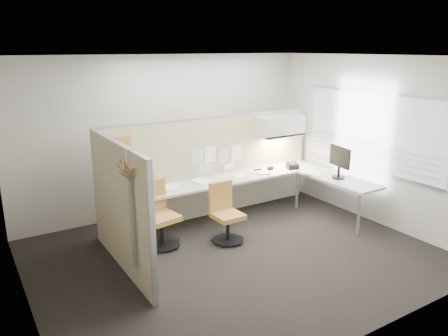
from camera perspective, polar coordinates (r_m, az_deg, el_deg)
floor at (r=6.47m, az=1.48°, el=-11.33°), size 5.50×4.50×0.01m
ceiling at (r=5.77m, az=1.68°, el=14.42°), size 5.50×4.50×0.01m
wall_back at (r=7.89m, az=-7.49°, el=4.32°), size 5.50×0.02×2.80m
wall_front at (r=4.36m, az=18.19°, el=-5.62°), size 5.50×0.02×2.80m
wall_left at (r=5.06m, az=-25.45°, el=-3.46°), size 0.02×4.50×2.80m
wall_right at (r=7.79m, az=18.74°, el=3.48°), size 0.02×4.50×2.80m
window_pane at (r=7.74m, az=18.71°, el=4.54°), size 0.01×2.80×1.30m
partition_back at (r=7.69m, az=-1.61°, el=0.14°), size 4.10×0.06×1.75m
partition_left at (r=5.93m, az=-13.44°, el=-5.04°), size 0.06×2.20×1.75m
desk at (r=7.58m, az=2.71°, el=-2.25°), size 4.00×2.07×0.73m
overhead_bin at (r=8.14m, az=7.38°, el=5.45°), size 0.90×0.36×0.38m
task_light_strip at (r=8.18m, az=7.33°, el=4.00°), size 0.60×0.06×0.02m
pinned_papers at (r=7.66m, az=-0.97°, el=1.30°), size 1.01×0.00×0.47m
poster at (r=6.89m, az=-13.07°, el=2.58°), size 0.28×0.00×0.35m
chair_left at (r=6.66m, az=-8.52°, el=-6.28°), size 0.53×0.55×0.99m
chair_right at (r=6.76m, az=0.20°, el=-6.10°), size 0.48×0.48×0.91m
monitor at (r=7.70m, az=14.85°, el=0.99°), size 0.22×0.52×0.55m
phone at (r=8.21m, az=8.87°, el=0.26°), size 0.26×0.24×0.12m
stapler at (r=7.94m, az=4.37°, el=-0.32°), size 0.15×0.07×0.05m
tape_dispenser at (r=8.09m, az=6.08°, el=-0.03°), size 0.10×0.06×0.06m
coat_hook at (r=5.21m, az=-12.56°, el=-1.71°), size 0.18×0.49×1.46m
paper_stack_0 at (r=6.83m, az=-11.65°, el=-3.32°), size 0.28×0.33×0.03m
paper_stack_1 at (r=7.10m, az=-6.94°, el=-2.45°), size 0.27×0.33×0.02m
paper_stack_2 at (r=7.26m, az=-2.91°, el=-1.84°), size 0.28×0.34×0.04m
paper_stack_3 at (r=7.63m, az=2.11°, el=-1.06°), size 0.28×0.34×0.02m
paper_stack_4 at (r=7.88m, az=4.67°, el=-0.56°), size 0.31×0.35×0.02m
paper_stack_5 at (r=7.92m, az=11.64°, el=-0.73°), size 0.32×0.36×0.02m
paper_stack_6 at (r=7.88m, az=5.01°, el=-0.53°), size 0.30×0.35×0.03m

